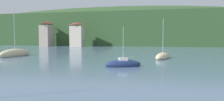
# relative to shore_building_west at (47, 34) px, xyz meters

# --- Properties ---
(wooded_hillside) EXTENTS (352.00, 52.76, 32.98)m
(wooded_hillside) POSITION_rel_shore_building_west_xyz_m (30.26, 35.45, 1.01)
(wooded_hillside) COLOR #2D4C28
(wooded_hillside) RESTS_ON ground_plane
(shore_building_west) EXTENTS (4.19, 5.91, 10.63)m
(shore_building_west) POSITION_rel_shore_building_west_xyz_m (0.00, 0.00, 0.00)
(shore_building_west) COLOR gray
(shore_building_west) RESTS_ON ground_plane
(shore_building_westcentral) EXTENTS (5.22, 3.50, 9.83)m
(shore_building_westcentral) POSITION_rel_shore_building_west_xyz_m (13.85, -1.15, -0.38)
(shore_building_westcentral) COLOR #BCB29E
(shore_building_westcentral) RESTS_ON ground_plane
(sailboat_far_0) EXTENTS (4.77, 2.90, 5.48)m
(sailboat_far_0) POSITION_rel_shore_building_west_xyz_m (41.29, -53.32, -4.84)
(sailboat_far_0) COLOR navy
(sailboat_far_0) RESTS_ON ground_plane
(sailboat_far_4) EXTENTS (3.48, 6.54, 7.28)m
(sailboat_far_4) POSITION_rel_shore_building_west_xyz_m (46.44, -41.73, -4.83)
(sailboat_far_4) COLOR #CCBC8E
(sailboat_far_4) RESTS_ON ground_plane
(sailboat_far_7) EXTENTS (3.14, 7.71, 10.26)m
(sailboat_far_7) POSITION_rel_shore_building_west_xyz_m (18.02, -43.51, -4.69)
(sailboat_far_7) COLOR #CCBC8E
(sailboat_far_7) RESTS_ON ground_plane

